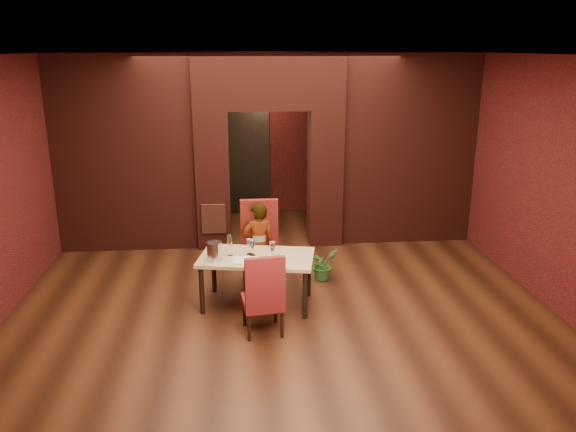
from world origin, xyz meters
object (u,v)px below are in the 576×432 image
object	(u,v)px
chair_near	(262,292)
wine_glass_c	(272,250)
wine_glass_b	(252,248)
dining_table	(257,280)
wine_bucket	(215,251)
potted_plant	(322,264)
chair_far	(260,244)
wine_glass_a	(249,247)
water_bottle	(230,245)
person_seated	(259,245)

from	to	relation	value
chair_near	wine_glass_c	distance (m)	0.73
wine_glass_b	dining_table	bearing A→B (deg)	-29.02
wine_glass_b	wine_bucket	distance (m)	0.50
wine_glass_c	potted_plant	distance (m)	1.29
chair_far	chair_near	xyz separation A→B (m)	(-0.04, -1.44, -0.09)
dining_table	wine_glass_a	xyz separation A→B (m)	(-0.09, 0.08, 0.45)
chair_near	wine_bucket	world-z (taller)	chair_near
water_bottle	potted_plant	world-z (taller)	water_bottle
chair_far	wine_glass_c	xyz separation A→B (m)	(0.13, -0.79, 0.20)
chair_near	water_bottle	xyz separation A→B (m)	(-0.38, 0.81, 0.32)
potted_plant	wine_glass_b	bearing A→B (deg)	-144.92
dining_table	water_bottle	xyz separation A→B (m)	(-0.34, 0.06, 0.48)
wine_glass_a	wine_glass_c	xyz separation A→B (m)	(0.29, -0.18, 0.01)
person_seated	water_bottle	size ratio (longest dim) A/B	4.37
water_bottle	wine_glass_c	bearing A→B (deg)	-16.49
wine_glass_a	wine_glass_c	size ratio (longest dim) A/B	0.93
chair_near	wine_glass_a	xyz separation A→B (m)	(-0.13, 0.83, 0.28)
chair_near	potted_plant	distance (m)	1.80
dining_table	wine_bucket	size ratio (longest dim) A/B	6.11
chair_near	wine_glass_b	distance (m)	0.83
dining_table	wine_glass_c	bearing A→B (deg)	-15.71
chair_far	water_bottle	size ratio (longest dim) A/B	4.23
chair_near	wine_bucket	bearing A→B (deg)	-55.76
chair_far	chair_near	bearing A→B (deg)	-91.40
chair_far	wine_glass_a	size ratio (longest dim) A/B	5.81
chair_far	person_seated	world-z (taller)	person_seated
chair_far	wine_bucket	size ratio (longest dim) A/B	5.00
wine_glass_a	wine_glass_c	bearing A→B (deg)	-31.20
wine_glass_b	wine_glass_c	xyz separation A→B (m)	(0.25, -0.13, 0.00)
wine_glass_c	wine_glass_b	bearing A→B (deg)	152.82
wine_glass_a	dining_table	bearing A→B (deg)	-39.60
person_seated	chair_far	bearing A→B (deg)	-110.26
person_seated	wine_glass_a	bearing A→B (deg)	67.78
dining_table	chair_near	size ratio (longest dim) A/B	1.43
chair_far	person_seated	xyz separation A→B (m)	(-0.02, -0.10, 0.02)
person_seated	wine_glass_a	world-z (taller)	person_seated
dining_table	person_seated	size ratio (longest dim) A/B	1.18
wine_bucket	potted_plant	xyz separation A→B (m)	(1.52, 0.85, -0.57)
water_bottle	potted_plant	size ratio (longest dim) A/B	0.61
water_bottle	person_seated	bearing A→B (deg)	53.33
water_bottle	chair_far	bearing A→B (deg)	56.36
person_seated	wine_glass_c	size ratio (longest dim) A/B	5.60
wine_glass_a	wine_glass_b	bearing A→B (deg)	-49.81
wine_glass_b	wine_glass_c	size ratio (longest dim) A/B	0.96
chair_far	wine_bucket	bearing A→B (deg)	-127.82
dining_table	chair_far	xyz separation A→B (m)	(0.08, 0.69, 0.26)
wine_glass_a	wine_bucket	size ratio (longest dim) A/B	0.86
wine_bucket	water_bottle	world-z (taller)	water_bottle
dining_table	potted_plant	distance (m)	1.25
wine_glass_c	potted_plant	xyz separation A→B (m)	(0.78, 0.86, -0.56)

